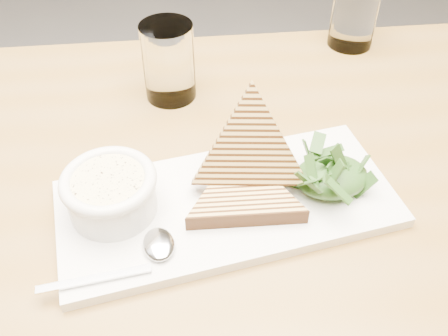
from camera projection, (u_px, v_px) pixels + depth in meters
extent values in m
cube|color=olive|center=(272.00, 183.00, 0.68)|extent=(1.19, 0.86, 0.04)
cylinder|color=olive|center=(421.00, 169.00, 1.25)|extent=(0.06, 0.06, 0.72)
cube|color=white|center=(227.00, 204.00, 0.62)|extent=(0.42, 0.21, 0.01)
cylinder|color=white|center=(112.00, 197.00, 0.59)|extent=(0.10, 0.10, 0.04)
cylinder|color=beige|center=(108.00, 182.00, 0.57)|extent=(0.09, 0.09, 0.01)
torus|color=white|center=(108.00, 180.00, 0.57)|extent=(0.11, 0.11, 0.01)
ellipsoid|color=black|center=(331.00, 177.00, 0.62)|extent=(0.09, 0.07, 0.04)
ellipsoid|color=silver|center=(159.00, 244.00, 0.56)|extent=(0.04, 0.05, 0.01)
cube|color=silver|center=(94.00, 279.00, 0.53)|extent=(0.12, 0.01, 0.00)
cylinder|color=white|center=(169.00, 62.00, 0.76)|extent=(0.08, 0.08, 0.12)
cylinder|color=white|center=(355.00, 13.00, 0.87)|extent=(0.08, 0.08, 0.12)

